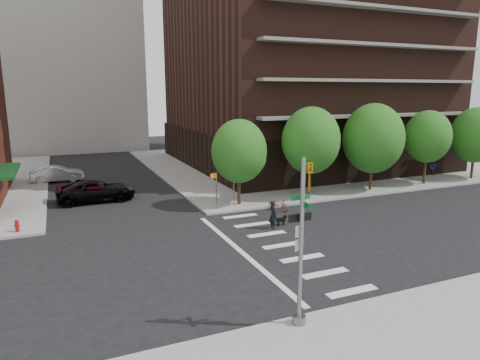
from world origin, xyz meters
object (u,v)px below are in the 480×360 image
at_px(traffic_signal, 301,256).
at_px(parked_car_maroon, 93,191).
at_px(parked_car_silver, 57,174).
at_px(dog_walker, 273,215).
at_px(pedestrian_far, 432,168).
at_px(fire_hydrant, 17,225).
at_px(scooter, 278,204).
at_px(parked_car_black, 96,191).

xyz_separation_m(traffic_signal, parked_car_maroon, (-5.25, 21.75, -1.96)).
xyz_separation_m(parked_car_silver, dog_walker, (12.03, -20.09, 0.11)).
relative_size(parked_car_silver, pedestrian_far, 2.99).
xyz_separation_m(fire_hydrant, scooter, (16.55, -1.56, -0.10)).
relative_size(fire_hydrant, parked_car_black, 0.13).
xyz_separation_m(parked_car_black, parked_car_maroon, (-0.22, 0.23, -0.06)).
height_order(traffic_signal, fire_hydrant, traffic_signal).
bearing_deg(pedestrian_far, fire_hydrant, -108.07).
relative_size(traffic_signal, scooter, 3.50).
bearing_deg(pedestrian_far, traffic_signal, -77.84).
relative_size(parked_car_black, dog_walker, 3.33).
xyz_separation_m(fire_hydrant, parked_car_silver, (2.30, 15.11, 0.21)).
xyz_separation_m(parked_car_silver, scooter, (14.25, -16.68, -0.31)).
distance_m(parked_car_black, scooter, 13.94).
xyz_separation_m(parked_car_black, pedestrian_far, (31.17, -3.02, 0.12)).
distance_m(parked_car_maroon, parked_car_silver, 9.00).
distance_m(traffic_signal, pedestrian_far, 32.07).
xyz_separation_m(parked_car_maroon, scooter, (11.77, -8.02, -0.29)).
bearing_deg(traffic_signal, parked_car_black, 103.16).
relative_size(traffic_signal, fire_hydrant, 8.20).
distance_m(parked_car_silver, dog_walker, 23.42).
height_order(parked_car_black, parked_car_maroon, parked_car_black).
bearing_deg(parked_car_silver, parked_car_maroon, -163.54).
distance_m(parked_car_black, pedestrian_far, 31.32).
bearing_deg(fire_hydrant, traffic_signal, -56.74).
relative_size(traffic_signal, parked_car_black, 1.04).
bearing_deg(parked_car_black, fire_hydrant, 140.37).
distance_m(traffic_signal, scooter, 15.37).
distance_m(traffic_signal, fire_hydrant, 18.42).
bearing_deg(pedestrian_far, parked_car_maroon, -119.05).
xyz_separation_m(parked_car_black, dog_walker, (9.33, -11.20, 0.07)).
bearing_deg(scooter, dog_walker, -147.06).
bearing_deg(scooter, traffic_signal, -139.39).
distance_m(scooter, dog_walker, 4.10).
bearing_deg(scooter, pedestrian_far, -10.34).
bearing_deg(traffic_signal, pedestrian_far, 35.28).
height_order(traffic_signal, pedestrian_far, traffic_signal).
height_order(parked_car_maroon, scooter, parked_car_maroon).
bearing_deg(fire_hydrant, pedestrian_far, 5.06).
bearing_deg(parked_car_silver, fire_hydrant, 171.82).
bearing_deg(dog_walker, parked_car_maroon, 38.79).
height_order(parked_car_maroon, parked_car_silver, parked_car_silver).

